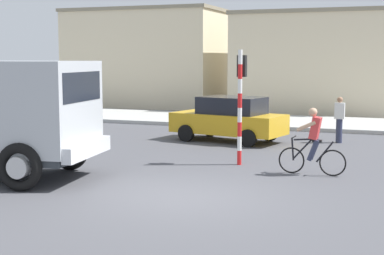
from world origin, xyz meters
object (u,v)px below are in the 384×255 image
(cyclist, at_px, (313,141))
(pedestrian_near_kerb, at_px, (339,119))
(car_white_mid, at_px, (229,119))
(traffic_light_pole, at_px, (241,91))
(car_red_near, at_px, (19,118))

(cyclist, height_order, pedestrian_near_kerb, cyclist)
(cyclist, relative_size, car_white_mid, 0.41)
(traffic_light_pole, xyz_separation_m, car_red_near, (-8.79, 1.80, -1.25))
(car_white_mid, distance_m, pedestrian_near_kerb, 3.86)
(car_red_near, bearing_deg, cyclist, -13.30)
(car_white_mid, bearing_deg, pedestrian_near_kerb, 15.04)
(cyclist, height_order, traffic_light_pole, traffic_light_pole)
(car_red_near, bearing_deg, pedestrian_near_kerb, 17.42)
(traffic_light_pole, xyz_separation_m, car_white_mid, (-1.61, 4.22, -1.25))
(pedestrian_near_kerb, bearing_deg, traffic_light_pole, -112.08)
(cyclist, height_order, car_white_mid, cyclist)
(traffic_light_pole, bearing_deg, car_red_near, 168.41)
(car_white_mid, relative_size, pedestrian_near_kerb, 2.63)
(car_red_near, relative_size, car_white_mid, 1.01)
(traffic_light_pole, height_order, car_white_mid, traffic_light_pole)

